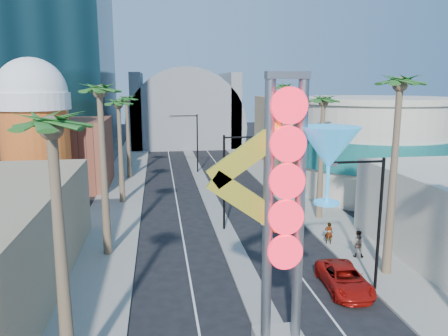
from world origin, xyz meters
The scene contains 22 objects.
sidewalk_west centered at (-9.50, 35.00, 0.07)m, with size 5.00×100.00×0.15m, color gray.
sidewalk_east centered at (9.50, 35.00, 0.07)m, with size 5.00×100.00×0.15m, color gray.
median centered at (0.00, 38.00, 0.07)m, with size 1.60×84.00×0.15m, color gray.
brick_filler_west centered at (-16.00, 38.00, 4.00)m, with size 10.00×10.00×8.00m, color brown.
filler_east centered at (16.00, 48.00, 5.00)m, with size 10.00×20.00×10.00m, color tan.
beer_mug centered at (-17.00, 30.00, 7.84)m, with size 7.00×7.00×14.50m.
turquoise_building centered at (18.00, 30.00, 5.25)m, with size 16.60×16.60×10.60m.
canopy centered at (0.00, 72.00, 4.31)m, with size 22.00×16.00×22.00m.
neon_sign centered at (0.82, 2.96, 7.31)m, with size 6.53×2.60×12.55m.
streetlight_0 centered at (0.55, 20.00, 4.88)m, with size 3.79×0.25×8.00m.
streetlight_1 centered at (-0.55, 44.00, 4.88)m, with size 3.79×0.25×8.00m.
streetlight_2 centered at (6.72, 8.00, 4.83)m, with size 3.45×0.25×8.00m.
palm_0 centered at (-9.00, 2.00, 9.93)m, with size 2.40×2.40×11.70m.
palm_1 centered at (-9.00, 16.00, 10.82)m, with size 2.40×2.40×12.70m.
palm_2 centered at (-9.00, 30.00, 9.48)m, with size 2.40×2.40×11.20m.
palm_3 centered at (-9.00, 42.00, 9.48)m, with size 2.40×2.40×11.20m.
palm_5 centered at (9.00, 10.00, 11.27)m, with size 2.40×2.40×13.20m.
palm_6 centered at (9.00, 22.00, 9.93)m, with size 2.40×2.40×11.70m.
palm_7 centered at (9.00, 34.00, 10.82)m, with size 2.40×2.40×12.70m.
red_pickup centered at (5.45, 8.39, 0.70)m, with size 2.32×5.04×1.40m, color #B0130D.
pedestrian_a centered at (7.30, 15.45, 0.98)m, with size 0.61×0.40×1.67m, color gray.
pedestrian_b centered at (8.29, 12.71, 1.11)m, with size 0.93×0.72×1.91m, color gray.
Camera 1 is at (-5.22, -14.34, 12.08)m, focal length 35.00 mm.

